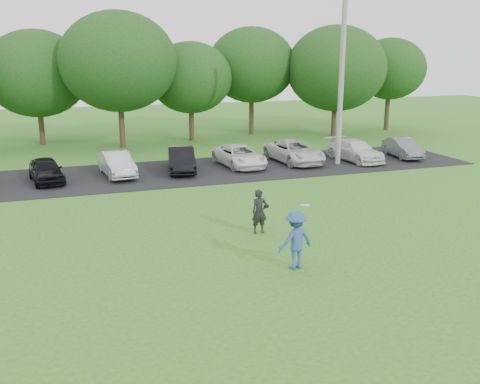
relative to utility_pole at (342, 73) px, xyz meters
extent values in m
plane|color=#2C6E1F|center=(-8.71, -12.21, -4.99)|extent=(100.00, 100.00, 0.00)
cube|color=black|center=(-8.71, 0.79, -4.97)|extent=(32.00, 6.50, 0.03)
cylinder|color=gray|center=(0.00, 0.00, 0.00)|extent=(0.28, 0.28, 9.98)
imported|color=#314F8B|center=(-8.40, -12.76, -4.13)|extent=(1.21, 0.85, 1.72)
cylinder|color=white|center=(-8.19, -12.86, -3.08)|extent=(0.27, 0.27, 0.09)
imported|color=black|center=(-8.28, -9.53, -4.22)|extent=(0.57, 0.39, 1.54)
cube|color=black|center=(-8.10, -9.71, -4.00)|extent=(0.14, 0.10, 0.10)
imported|color=black|center=(-15.35, 0.67, -4.38)|extent=(1.88, 3.58, 1.16)
imported|color=silver|center=(-12.00, 0.88, -4.36)|extent=(1.69, 3.76, 1.20)
imported|color=black|center=(-8.68, 0.91, -4.34)|extent=(1.93, 3.94, 1.24)
imported|color=white|center=(-5.40, 1.15, -4.39)|extent=(2.27, 4.25, 1.14)
imported|color=silver|center=(-2.12, 1.16, -4.34)|extent=(2.40, 4.59, 1.23)
imported|color=silver|center=(1.36, 0.48, -4.37)|extent=(2.20, 4.26, 1.18)
imported|color=slate|center=(4.58, 0.48, -4.40)|extent=(1.66, 3.51, 1.11)
cylinder|color=#38281C|center=(-15.71, 12.19, -3.89)|extent=(0.36, 0.36, 2.20)
ellipsoid|color=#214C19|center=(-15.71, 12.19, -0.28)|extent=(6.68, 6.68, 5.68)
cylinder|color=#38281C|center=(-10.71, 9.39, -3.64)|extent=(0.36, 0.36, 2.70)
ellipsoid|color=#214C19|center=(-10.71, 9.39, 0.49)|extent=(7.42, 7.42, 6.31)
cylinder|color=#38281C|center=(-5.71, 10.79, -3.89)|extent=(0.36, 0.36, 2.20)
ellipsoid|color=#214C19|center=(-5.71, 10.79, -0.63)|extent=(5.76, 5.76, 4.90)
cylinder|color=#38281C|center=(-0.71, 12.19, -3.64)|extent=(0.36, 0.36, 2.70)
ellipsoid|color=#214C19|center=(-0.71, 12.19, 0.15)|extent=(6.50, 6.50, 5.53)
cylinder|color=#38281C|center=(4.79, 9.39, -3.89)|extent=(0.36, 0.36, 2.20)
ellipsoid|color=#214C19|center=(4.79, 9.39, -0.07)|extent=(7.24, 7.24, 6.15)
cylinder|color=#38281C|center=(10.29, 10.79, -3.64)|extent=(0.36, 0.36, 2.70)
ellipsoid|color=#214C19|center=(10.29, 10.79, -0.20)|extent=(5.58, 5.58, 4.74)
camera|label=1|loc=(-14.57, -25.98, 1.12)|focal=40.00mm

